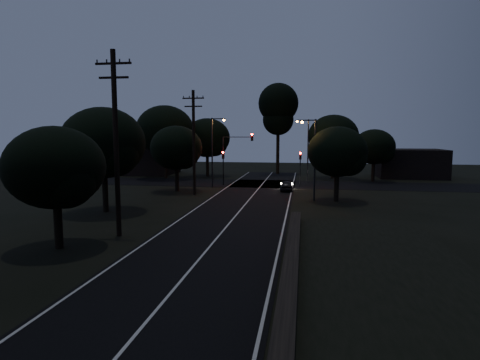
% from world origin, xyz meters
% --- Properties ---
extents(road_surface, '(60.00, 70.00, 0.03)m').
position_xyz_m(road_surface, '(0.00, 31.12, 0.01)').
color(road_surface, black).
rests_on(road_surface, ground).
extents(retaining_wall, '(6.93, 26.00, 1.60)m').
position_xyz_m(retaining_wall, '(7.74, 3.00, 0.62)').
color(retaining_wall, black).
rests_on(retaining_wall, ground).
extents(utility_pole_mid, '(2.20, 0.30, 11.00)m').
position_xyz_m(utility_pole_mid, '(-6.00, 15.00, 5.74)').
color(utility_pole_mid, black).
rests_on(utility_pole_mid, ground).
extents(utility_pole_far, '(2.20, 0.30, 10.50)m').
position_xyz_m(utility_pole_far, '(-6.00, 32.00, 5.48)').
color(utility_pole_far, black).
rests_on(utility_pole_far, ground).
extents(tree_left_b, '(5.17, 5.17, 6.58)m').
position_xyz_m(tree_left_b, '(-7.82, 11.90, 4.26)').
color(tree_left_b, black).
rests_on(tree_left_b, ground).
extents(tree_left_c, '(6.52, 6.52, 8.24)m').
position_xyz_m(tree_left_c, '(-10.27, 21.87, 5.33)').
color(tree_left_c, black).
rests_on(tree_left_c, ground).
extents(tree_left_d, '(5.56, 5.56, 7.05)m').
position_xyz_m(tree_left_d, '(-8.30, 33.89, 4.57)').
color(tree_left_d, black).
rests_on(tree_left_d, ground).
extents(tree_far_nw, '(6.68, 6.68, 8.46)m').
position_xyz_m(tree_far_nw, '(-8.76, 49.86, 5.48)').
color(tree_far_nw, black).
rests_on(tree_far_nw, ground).
extents(tree_far_w, '(7.92, 7.92, 10.09)m').
position_xyz_m(tree_far_w, '(-13.72, 45.84, 6.56)').
color(tree_far_w, black).
rests_on(tree_far_w, ground).
extents(tree_far_ne, '(6.99, 6.99, 8.84)m').
position_xyz_m(tree_far_ne, '(9.25, 49.86, 5.72)').
color(tree_far_ne, black).
rests_on(tree_far_ne, ground).
extents(tree_far_e, '(5.35, 5.35, 6.79)m').
position_xyz_m(tree_far_e, '(14.19, 46.89, 4.40)').
color(tree_far_e, black).
rests_on(tree_far_e, ground).
extents(tree_right_a, '(5.39, 5.39, 6.85)m').
position_xyz_m(tree_right_a, '(8.19, 29.89, 4.44)').
color(tree_right_a, black).
rests_on(tree_right_a, ground).
extents(tall_pine, '(6.12, 6.12, 13.91)m').
position_xyz_m(tall_pine, '(1.00, 55.00, 10.02)').
color(tall_pine, black).
rests_on(tall_pine, ground).
extents(building_left, '(10.00, 8.00, 4.40)m').
position_xyz_m(building_left, '(-20.00, 52.00, 2.20)').
color(building_left, black).
rests_on(building_left, ground).
extents(building_right, '(9.00, 7.00, 4.00)m').
position_xyz_m(building_right, '(20.00, 53.00, 2.00)').
color(building_right, black).
rests_on(building_right, ground).
extents(signal_left, '(0.28, 0.35, 4.10)m').
position_xyz_m(signal_left, '(-4.60, 39.99, 2.84)').
color(signal_left, black).
rests_on(signal_left, ground).
extents(signal_right, '(0.28, 0.35, 4.10)m').
position_xyz_m(signal_right, '(4.60, 39.99, 2.84)').
color(signal_right, black).
rests_on(signal_right, ground).
extents(signal_mast, '(3.70, 0.35, 6.25)m').
position_xyz_m(signal_mast, '(-2.91, 39.99, 4.34)').
color(signal_mast, black).
rests_on(signal_mast, ground).
extents(streetlight_a, '(1.66, 0.26, 8.00)m').
position_xyz_m(streetlight_a, '(-5.31, 38.00, 4.64)').
color(streetlight_a, black).
rests_on(streetlight_a, ground).
extents(streetlight_b, '(1.66, 0.26, 8.00)m').
position_xyz_m(streetlight_b, '(5.31, 44.00, 4.64)').
color(streetlight_b, black).
rests_on(streetlight_b, ground).
extents(streetlight_c, '(1.46, 0.26, 7.50)m').
position_xyz_m(streetlight_c, '(5.83, 30.00, 4.35)').
color(streetlight_c, black).
rests_on(streetlight_c, ground).
extents(car, '(1.45, 3.35, 1.12)m').
position_xyz_m(car, '(3.20, 36.20, 0.56)').
color(car, black).
rests_on(car, ground).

